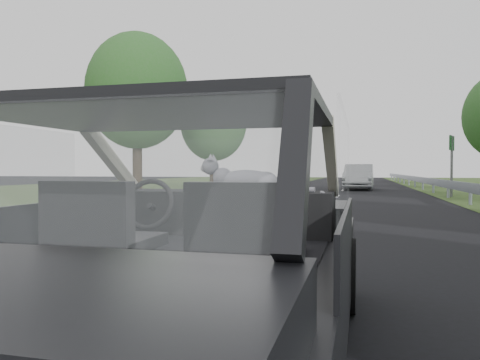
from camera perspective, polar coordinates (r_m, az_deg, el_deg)
The scene contains 10 objects.
subject_car at distance 2.73m, azimuth -6.39°, elevation -7.66°, with size 1.80×4.00×1.45m, color black.
dashboard at distance 3.31m, azimuth -2.52°, elevation -3.92°, with size 1.58×0.45×0.30m, color black.
driver_seat at distance 2.63m, azimuth -16.89°, elevation -4.65°, with size 0.50×0.72×0.42m, color black.
passenger_seat at distance 2.32m, azimuth 0.32°, elevation -5.39°, with size 0.50×0.72×0.42m, color black.
steering_wheel at distance 3.17m, azimuth -11.04°, elevation -2.90°, with size 0.36×0.36×0.04m, color black.
cat at distance 3.22m, azimuth 0.74°, elevation 0.11°, with size 0.57×0.18×0.26m, color gray.
other_car at distance 28.04m, azimuth 14.27°, elevation 0.38°, with size 1.78×4.51×1.48m, color #AFB2B6.
highway_sign at distance 21.56m, azimuth 24.39°, elevation 1.52°, with size 0.10×1.03×2.58m, color #0D4214.
tree_5 at distance 26.80m, azimuth -12.43°, elevation 7.87°, with size 5.61×5.61×8.50m, color #275E1F, non-canonical shape.
tree_6 at distance 29.16m, azimuth -3.25°, elevation 5.13°, with size 4.12×4.12×6.25m, color #275E1F, non-canonical shape.
Camera 1 is at (0.96, -2.52, 1.15)m, focal length 35.00 mm.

